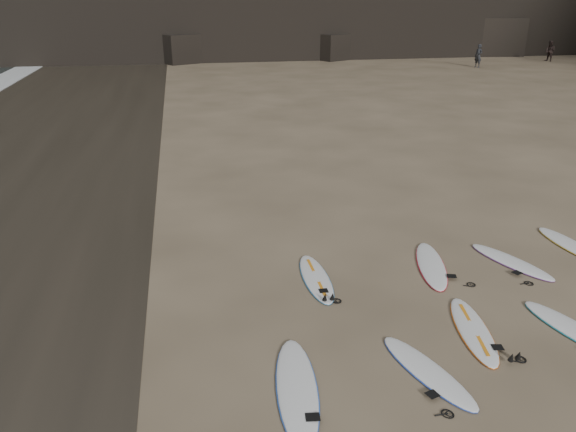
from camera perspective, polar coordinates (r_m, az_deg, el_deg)
name	(u,v)px	position (r m, az deg, el deg)	size (l,w,h in m)	color
ground	(519,331)	(11.76, 22.38, -10.77)	(240.00, 240.00, 0.00)	#897559
surfboard_0	(297,388)	(9.51, 0.90, -17.03)	(0.65, 2.70, 0.10)	white
surfboard_1	(428,371)	(10.14, 14.00, -15.02)	(0.55, 2.28, 0.08)	white
surfboard_2	(473,330)	(11.43, 18.30, -10.91)	(0.57, 2.37, 0.09)	white
surfboard_5	(316,278)	(12.68, 2.87, -6.29)	(0.56, 2.35, 0.08)	white
surfboard_6	(431,265)	(13.64, 14.35, -4.83)	(0.60, 2.50, 0.09)	white
surfboard_7	(511,261)	(14.41, 21.74, -4.31)	(0.56, 2.31, 0.08)	white
surfboard_8	(572,245)	(15.91, 26.89, -2.68)	(0.58, 2.43, 0.09)	white
person_a	(478,56)	(51.49, 18.78, 15.15)	(0.69, 0.46, 1.90)	black
person_b	(550,51)	(58.48, 25.09, 14.94)	(0.89, 0.69, 1.82)	black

